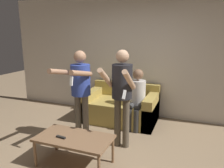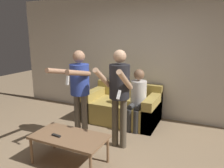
% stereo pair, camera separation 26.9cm
% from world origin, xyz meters
% --- Properties ---
extents(ground_plane, '(14.00, 14.00, 0.00)m').
position_xyz_m(ground_plane, '(0.00, 0.00, 0.00)').
color(ground_plane, '#937A5B').
extents(wall_back, '(6.40, 0.06, 2.70)m').
position_xyz_m(wall_back, '(0.00, 2.17, 1.35)').
color(wall_back, beige).
rests_on(wall_back, ground_plane).
extents(couch, '(1.53, 0.94, 0.78)m').
position_xyz_m(couch, '(-0.16, 1.66, 0.28)').
color(couch, '#AD9347').
rests_on(couch, ground_plane).
extents(person_standing_left, '(0.45, 0.79, 1.59)m').
position_xyz_m(person_standing_left, '(-0.53, 0.56, 1.00)').
color(person_standing_left, '#6B6051').
rests_on(person_standing_left, ground_plane).
extents(person_standing_right, '(0.45, 0.67, 1.62)m').
position_xyz_m(person_standing_right, '(0.22, 0.56, 1.01)').
color(person_standing_right, brown).
rests_on(person_standing_right, ground_plane).
extents(person_seated, '(0.32, 0.53, 1.19)m').
position_xyz_m(person_seated, '(0.24, 1.44, 0.66)').
color(person_seated, '#383838').
rests_on(person_seated, ground_plane).
extents(coffee_table, '(1.07, 0.58, 0.43)m').
position_xyz_m(coffee_table, '(-0.24, -0.17, 0.39)').
color(coffee_table, '#846042').
rests_on(coffee_table, ground_plane).
extents(remote_on_table, '(0.15, 0.05, 0.02)m').
position_xyz_m(remote_on_table, '(-0.40, -0.27, 0.45)').
color(remote_on_table, black).
rests_on(remote_on_table, coffee_table).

